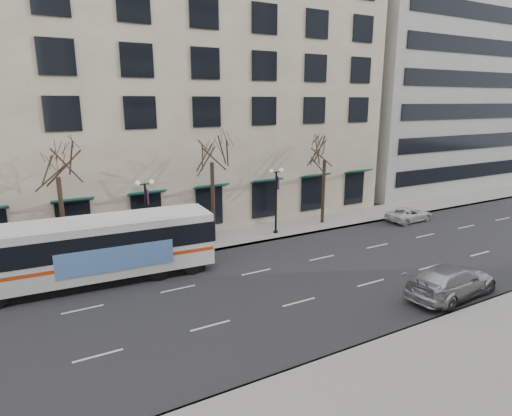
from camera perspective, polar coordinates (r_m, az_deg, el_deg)
ground at (r=24.64m, az=2.69°, el=-10.32°), size 160.00×160.00×0.00m
sidewalk_far at (r=34.25m, az=1.94°, el=-3.07°), size 80.00×4.00×0.15m
building_hotel at (r=41.29m, az=-15.77°, el=16.12°), size 40.00×20.00×24.00m
building_office at (r=59.84m, az=19.77°, el=20.35°), size 25.00×20.00×35.00m
tree_far_left at (r=28.14m, az=-25.09°, el=5.66°), size 3.60×3.60×8.34m
tree_far_mid at (r=30.45m, az=-5.94°, el=7.85°), size 3.60×3.60×8.55m
tree_far_right at (r=35.60m, az=9.18°, el=7.86°), size 3.60×3.60×8.06m
lamp_post_left at (r=29.02m, az=-14.36°, el=-0.79°), size 1.22×0.45×5.21m
lamp_post_right at (r=32.86m, az=2.71°, el=1.36°), size 1.22×0.45×5.21m
city_bus at (r=26.07m, az=-20.87°, el=-5.07°), size 13.91×3.77×3.73m
silver_car at (r=25.37m, az=24.62°, el=-8.84°), size 6.04×2.87×1.70m
white_pickup at (r=39.44m, az=19.75°, el=-0.80°), size 4.46×2.21×1.22m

